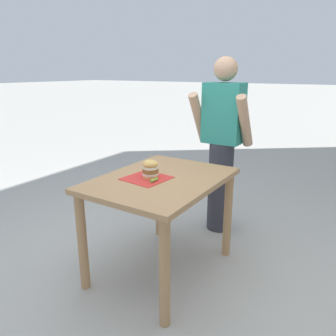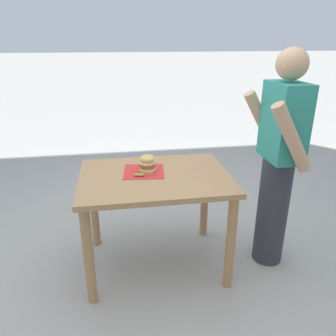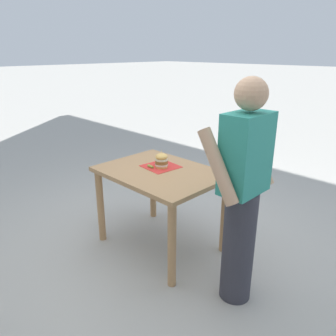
# 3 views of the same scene
# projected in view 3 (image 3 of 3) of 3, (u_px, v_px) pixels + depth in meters

# --- Properties ---
(ground_plane) EXTENTS (80.00, 80.00, 0.00)m
(ground_plane) POSITION_uv_depth(u_px,v_px,m) (161.00, 244.00, 3.29)
(ground_plane) COLOR #ADAAA3
(patio_table) EXTENTS (0.83, 1.11, 0.79)m
(patio_table) POSITION_uv_depth(u_px,v_px,m) (160.00, 184.00, 3.07)
(patio_table) COLOR tan
(patio_table) RESTS_ON ground
(serving_paper) EXTENTS (0.33, 0.33, 0.00)m
(serving_paper) POSITION_uv_depth(u_px,v_px,m) (161.00, 166.00, 3.13)
(serving_paper) COLOR red
(serving_paper) RESTS_ON patio_table
(sandwich) EXTENTS (0.12, 0.12, 0.17)m
(sandwich) POSITION_uv_depth(u_px,v_px,m) (162.00, 160.00, 3.07)
(sandwich) COLOR #E5B25B
(sandwich) RESTS_ON serving_paper
(pickle_spear) EXTENTS (0.03, 0.07, 0.02)m
(pickle_spear) POSITION_uv_depth(u_px,v_px,m) (151.00, 166.00, 3.09)
(pickle_spear) COLOR #8EA83D
(pickle_spear) RESTS_ON serving_paper
(diner_across_table) EXTENTS (0.55, 0.35, 1.69)m
(diner_across_table) POSITION_uv_depth(u_px,v_px,m) (242.00, 193.00, 2.32)
(diner_across_table) COLOR #33333D
(diner_across_table) RESTS_ON ground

